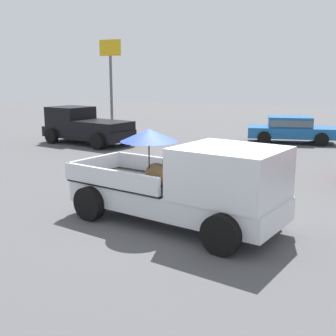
{
  "coord_description": "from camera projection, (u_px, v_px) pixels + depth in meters",
  "views": [
    {
      "loc": [
        4.14,
        -8.54,
        3.33
      ],
      "look_at": [
        -0.54,
        0.75,
        1.1
      ],
      "focal_mm": 45.98,
      "sensor_mm": 36.0,
      "label": 1
    }
  ],
  "objects": [
    {
      "name": "ground_plane",
      "position": [
        174.0,
        223.0,
        9.97
      ],
      "size": [
        80.0,
        80.0,
        0.0
      ],
      "primitive_type": "plane",
      "color": "#4C4C4F"
    },
    {
      "name": "motel_sign",
      "position": [
        111.0,
        68.0,
        24.92
      ],
      "size": [
        1.4,
        0.16,
        5.36
      ],
      "color": "#59595B",
      "rests_on": "ground"
    },
    {
      "name": "pickup_truck_main",
      "position": [
        191.0,
        185.0,
        9.49
      ],
      "size": [
        5.27,
        2.86,
        2.18
      ],
      "rotation": [
        0.0,
        0.0,
        -0.15
      ],
      "color": "black",
      "rests_on": "ground"
    },
    {
      "name": "parked_sedan_near",
      "position": [
        291.0,
        128.0,
        21.69
      ],
      "size": [
        4.62,
        2.86,
        1.33
      ],
      "rotation": [
        0.0,
        0.0,
        0.27
      ],
      "color": "black",
      "rests_on": "ground"
    },
    {
      "name": "pickup_truck_far",
      "position": [
        85.0,
        126.0,
        21.43
      ],
      "size": [
        5.02,
        2.74,
        1.8
      ],
      "rotation": [
        0.0,
        0.0,
        2.99
      ],
      "color": "black",
      "rests_on": "ground"
    }
  ]
}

